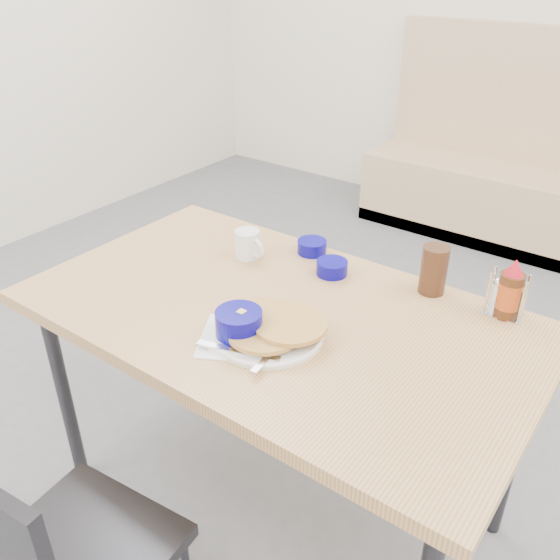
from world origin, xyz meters
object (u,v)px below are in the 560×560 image
Objects in this scene: creamer_bowl at (312,247)px; condiment_caddy at (505,301)px; amber_tumbler at (434,270)px; dining_table at (277,328)px; diner_chair at (47,558)px; butter_bowl at (332,268)px; coffee_mug at (248,244)px; grits_setting at (239,327)px; pancake_plate at (271,329)px; booth_bench at (527,184)px; syrup_bottle at (510,292)px.

condiment_caddy is (0.62, 0.00, 0.02)m from creamer_bowl.
amber_tumbler is at bearing 0.00° from creamer_bowl.
diner_chair is (-0.06, -0.74, -0.20)m from dining_table.
amber_tumbler is at bearing 16.00° from butter_bowl.
coffee_mug is 0.41× the size of grits_setting.
condiment_caddy is (0.56, 1.08, 0.31)m from diner_chair.
dining_table is 0.15m from pancake_plate.
booth_bench is 13.39× the size of amber_tumbler.
condiment_caddy is (0.50, 0.51, 0.01)m from grits_setting.
grits_setting is (0.00, -0.17, 0.10)m from dining_table.
creamer_bowl is at bearing 45.10° from coffee_mug.
grits_setting is 3.00× the size of butter_bowl.
pancake_plate is 1.04× the size of grits_setting.
booth_bench is 2.32m from butter_bowl.
booth_bench is at bearing 103.08° from syrup_bottle.
diner_chair is 3.02× the size of grits_setting.
condiment_caddy reaches higher than coffee_mug.
diner_chair is 1.27m from syrup_bottle.
pancake_plate is at bearing -82.71° from butter_bowl.
coffee_mug is (-0.20, 0.94, 0.31)m from diner_chair.
grits_setting is 0.52m from creamer_bowl.
condiment_caddy is at bearing 56.57° from diner_chair.
amber_tumbler is (0.28, 0.08, 0.05)m from butter_bowl.
grits_setting is 2.00× the size of amber_tumbler.
booth_bench reaches higher than diner_chair.
amber_tumbler is at bearing 62.09° from pancake_plate.
diner_chair reaches higher than dining_table.
dining_table is at bearing -150.96° from condiment_caddy.
pancake_plate is 0.08m from grits_setting.
booth_bench reaches higher than creamer_bowl.
coffee_mug is 1.24× the size of creamer_bowl.
amber_tumbler is at bearing 180.00° from syrup_bottle.
diner_chair is at bearing -100.46° from pancake_plate.
coffee_mug is at bearing -174.17° from condiment_caddy.
dining_table is 0.62m from condiment_caddy.
condiment_caddy is 0.74× the size of syrup_bottle.
diner_chair is 6.82× the size of condiment_caddy.
dining_table is at bearing -146.29° from syrup_bottle.
diner_chair is 9.06× the size of butter_bowl.
diner_chair is 9.14× the size of creamer_bowl.
pancake_plate is 0.64m from syrup_bottle.
butter_bowl is (0.07, 1.00, 0.29)m from diner_chair.
pancake_plate is (0.06, -2.64, 0.43)m from booth_bench.
dining_table is 1.64× the size of diner_chair.
coffee_mug is (-0.26, -2.34, 0.46)m from booth_bench.
booth_bench is 1.36× the size of dining_table.
grits_setting is 0.58m from amber_tumbler.
dining_table is at bearing -71.61° from creamer_bowl.
grits_setting reaches higher than dining_table.
diner_chair is 2.89× the size of pancake_plate.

